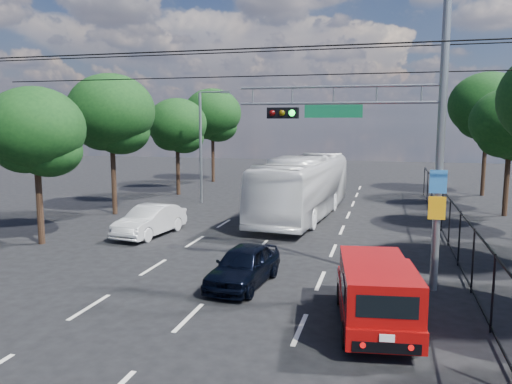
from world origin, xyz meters
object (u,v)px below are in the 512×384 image
(white_bus, at_px, (303,187))
(white_van, at_px, (150,221))
(red_pickup, at_px, (375,291))
(navy_hatchback, at_px, (244,265))
(signal_mast, at_px, (399,119))

(white_bus, relative_size, white_van, 2.86)
(red_pickup, xyz_separation_m, white_van, (-10.23, 8.00, -0.25))
(red_pickup, xyz_separation_m, navy_hatchback, (-4.13, 2.33, -0.30))
(white_bus, bearing_deg, signal_mast, -62.12)
(red_pickup, distance_m, white_bus, 14.89)
(navy_hatchback, xyz_separation_m, white_bus, (-0.07, 11.94, 1.03))
(white_bus, bearing_deg, white_van, -129.24)
(signal_mast, relative_size, red_pickup, 1.95)
(white_van, bearing_deg, red_pickup, -30.62)
(navy_hatchback, bearing_deg, red_pickup, -23.52)
(signal_mast, relative_size, white_van, 2.27)
(navy_hatchback, distance_m, white_bus, 11.98)
(white_bus, distance_m, white_van, 8.75)
(signal_mast, bearing_deg, red_pickup, -98.13)
(signal_mast, height_order, navy_hatchback, signal_mast)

